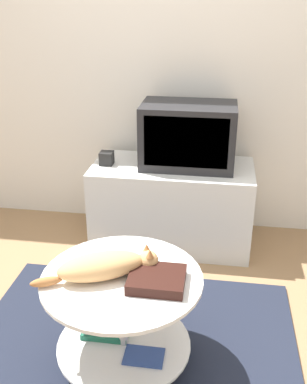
# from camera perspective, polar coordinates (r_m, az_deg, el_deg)

# --- Properties ---
(ground_plane) EXTENTS (12.00, 12.00, 0.00)m
(ground_plane) POSITION_cam_1_polar(r_m,az_deg,el_deg) (2.37, -3.22, -20.83)
(ground_plane) COLOR #93704C
(wall_back) EXTENTS (8.00, 0.05, 2.60)m
(wall_back) POSITION_cam_1_polar(r_m,az_deg,el_deg) (3.22, 2.02, 17.64)
(wall_back) COLOR silver
(wall_back) RESTS_ON ground_plane
(rug) EXTENTS (1.66, 1.46, 0.02)m
(rug) POSITION_cam_1_polar(r_m,az_deg,el_deg) (2.36, -3.23, -20.66)
(rug) COLOR #1E2333
(rug) RESTS_ON ground_plane
(tv_stand) EXTENTS (1.09, 0.53, 0.59)m
(tv_stand) POSITION_cam_1_polar(r_m,az_deg,el_deg) (3.16, 2.34, -1.63)
(tv_stand) COLOR silver
(tv_stand) RESTS_ON ground_plane
(tv) EXTENTS (0.62, 0.39, 0.42)m
(tv) POSITION_cam_1_polar(r_m,az_deg,el_deg) (3.00, 4.43, 7.20)
(tv) COLOR #232326
(tv) RESTS_ON tv_stand
(speaker) EXTENTS (0.09, 0.09, 0.09)m
(speaker) POSITION_cam_1_polar(r_m,az_deg,el_deg) (3.07, -5.97, 4.30)
(speaker) COLOR black
(speaker) RESTS_ON tv_stand
(coffee_table) EXTENTS (0.72, 0.72, 0.50)m
(coffee_table) POSITION_cam_1_polar(r_m,az_deg,el_deg) (2.14, -3.99, -14.82)
(coffee_table) COLOR #B2B2B7
(coffee_table) RESTS_ON rug
(dvd_box) EXTENTS (0.24, 0.21, 0.05)m
(dvd_box) POSITION_cam_1_polar(r_m,az_deg,el_deg) (1.96, 0.43, -11.04)
(dvd_box) COLOR black
(dvd_box) RESTS_ON coffee_table
(cat) EXTENTS (0.52, 0.30, 0.12)m
(cat) POSITION_cam_1_polar(r_m,az_deg,el_deg) (2.00, -6.20, -9.29)
(cat) COLOR tan
(cat) RESTS_ON coffee_table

